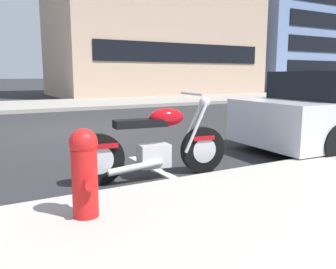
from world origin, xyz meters
The scene contains 7 objects.
ground_plane centered at (0.00, 0.00, 0.00)m, with size 260.00×260.00×0.00m, color #28282B.
sidewalk_far_curb centered at (12.00, 7.38, 0.07)m, with size 120.00×5.00×0.14m, color gray.
parking_stall_stripe centered at (0.00, -4.28, 0.00)m, with size 0.12×2.20×0.01m, color silver.
parked_motorcycle centered at (-0.20, -4.44, 0.43)m, with size 2.09×0.62×1.12m.
fire_hydrant centered at (-1.48, -5.61, 0.55)m, with size 0.24×0.36×0.77m.
townhouse_mid_block centered at (8.92, 13.79, 5.96)m, with size 13.07×8.29×11.92m.
townhouse_far_uphill centered at (23.17, 15.41, 4.20)m, with size 13.45×11.55×8.41m.
Camera 1 is at (-2.28, -8.49, 1.34)m, focal length 37.97 mm.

